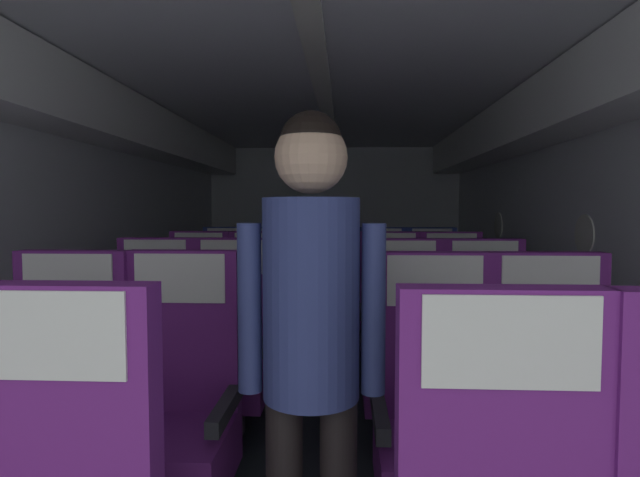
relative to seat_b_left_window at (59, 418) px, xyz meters
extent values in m
cube|color=#23282D|center=(0.96, 1.46, -0.48)|extent=(3.70, 7.73, 0.02)
cube|color=silver|center=(-0.79, 1.46, 0.61)|extent=(0.08, 7.33, 2.17)
cube|color=silver|center=(2.71, 1.46, 0.61)|extent=(0.08, 7.33, 2.17)
cube|color=silver|center=(0.96, 1.46, 1.70)|extent=(3.58, 7.33, 0.06)
cube|color=silver|center=(0.96, 5.14, 0.61)|extent=(3.58, 0.06, 2.17)
cube|color=white|center=(-0.56, 1.46, 1.48)|extent=(0.38, 7.03, 0.36)
cube|color=white|center=(2.48, 1.46, 1.48)|extent=(0.38, 7.03, 0.36)
cube|color=white|center=(0.96, 1.46, 1.66)|extent=(0.12, 6.59, 0.02)
cylinder|color=white|center=(2.67, 1.46, 0.66)|extent=(0.01, 0.26, 0.26)
cylinder|color=white|center=(2.67, 3.29, 0.66)|extent=(0.01, 0.26, 0.26)
cube|color=#6B237A|center=(0.46, -0.76, 0.32)|extent=(0.46, 0.09, 0.67)
cube|color=silver|center=(0.46, -0.81, 0.54)|extent=(0.37, 0.01, 0.20)
cube|color=#6B237A|center=(1.47, -0.77, 0.32)|extent=(0.46, 0.09, 0.67)
cube|color=silver|center=(1.47, -0.82, 0.54)|extent=(0.37, 0.01, 0.20)
cube|color=#6B237A|center=(0.00, -0.06, -0.13)|extent=(0.46, 0.50, 0.23)
cube|color=#6B237A|center=(0.00, 0.14, 0.32)|extent=(0.46, 0.09, 0.67)
cube|color=#28282D|center=(0.22, -0.06, 0.07)|extent=(0.05, 0.42, 0.06)
cube|color=silver|center=(0.00, 0.09, 0.54)|extent=(0.37, 0.01, 0.20)
cube|color=#6B237A|center=(0.45, -0.04, -0.13)|extent=(0.46, 0.50, 0.23)
cube|color=#6B237A|center=(0.45, 0.17, 0.32)|extent=(0.46, 0.09, 0.67)
cube|color=#28282D|center=(0.67, -0.04, 0.07)|extent=(0.05, 0.42, 0.06)
cube|color=#28282D|center=(0.23, -0.04, 0.07)|extent=(0.05, 0.42, 0.06)
cube|color=silver|center=(0.45, 0.12, 0.54)|extent=(0.37, 0.01, 0.20)
cube|color=#6B237A|center=(1.92, -0.05, -0.13)|extent=(0.46, 0.50, 0.23)
cube|color=#6B237A|center=(1.92, 0.15, 0.32)|extent=(0.46, 0.09, 0.67)
cube|color=#28282D|center=(2.14, -0.05, 0.07)|extent=(0.05, 0.42, 0.06)
cube|color=#28282D|center=(1.69, -0.05, 0.07)|extent=(0.05, 0.42, 0.06)
cube|color=silver|center=(1.92, 0.10, 0.54)|extent=(0.37, 0.01, 0.20)
cube|color=#6B237A|center=(1.47, -0.06, -0.13)|extent=(0.46, 0.50, 0.23)
cube|color=#6B237A|center=(1.47, 0.14, 0.32)|extent=(0.46, 0.09, 0.67)
cube|color=#28282D|center=(1.69, -0.06, 0.07)|extent=(0.05, 0.42, 0.06)
cube|color=#28282D|center=(1.25, -0.06, 0.07)|extent=(0.05, 0.42, 0.06)
cube|color=silver|center=(1.47, 0.10, 0.54)|extent=(0.37, 0.01, 0.20)
cube|color=#38383D|center=(0.00, 0.88, -0.36)|extent=(0.17, 0.18, 0.23)
cube|color=#6B237A|center=(0.00, 0.88, -0.13)|extent=(0.46, 0.50, 0.23)
cube|color=#6B237A|center=(0.00, 1.09, 0.32)|extent=(0.46, 0.09, 0.67)
cube|color=#28282D|center=(0.22, 0.88, 0.07)|extent=(0.05, 0.42, 0.06)
cube|color=#28282D|center=(-0.23, 0.88, 0.07)|extent=(0.05, 0.42, 0.06)
cube|color=silver|center=(0.00, 1.04, 0.54)|extent=(0.37, 0.01, 0.20)
cube|color=#38383D|center=(0.46, 0.88, -0.36)|extent=(0.17, 0.18, 0.23)
cube|color=#6B237A|center=(0.46, 0.88, -0.13)|extent=(0.46, 0.50, 0.23)
cube|color=#6B237A|center=(0.46, 1.09, 0.32)|extent=(0.46, 0.09, 0.67)
cube|color=#28282D|center=(0.68, 0.88, 0.07)|extent=(0.05, 0.42, 0.06)
cube|color=#28282D|center=(0.23, 0.88, 0.07)|extent=(0.05, 0.42, 0.06)
cube|color=silver|center=(0.46, 1.04, 0.54)|extent=(0.37, 0.01, 0.20)
cube|color=#38383D|center=(1.92, 0.88, -0.36)|extent=(0.17, 0.18, 0.23)
cube|color=#6B237A|center=(1.92, 0.88, -0.13)|extent=(0.46, 0.50, 0.23)
cube|color=#6B237A|center=(1.92, 1.08, 0.32)|extent=(0.46, 0.09, 0.67)
cube|color=#28282D|center=(2.14, 0.88, 0.07)|extent=(0.05, 0.42, 0.06)
cube|color=#28282D|center=(1.70, 0.88, 0.07)|extent=(0.05, 0.42, 0.06)
cube|color=silver|center=(1.92, 1.03, 0.54)|extent=(0.37, 0.01, 0.20)
cube|color=#38383D|center=(1.45, 0.88, -0.36)|extent=(0.17, 0.18, 0.23)
cube|color=#6B237A|center=(1.45, 0.88, -0.13)|extent=(0.46, 0.50, 0.23)
cube|color=#6B237A|center=(1.45, 1.08, 0.32)|extent=(0.46, 0.09, 0.67)
cube|color=#28282D|center=(1.68, 0.88, 0.07)|extent=(0.05, 0.42, 0.06)
cube|color=#28282D|center=(1.23, 0.88, 0.07)|extent=(0.05, 0.42, 0.06)
cube|color=silver|center=(1.45, 1.03, 0.54)|extent=(0.37, 0.01, 0.20)
cube|color=#38383D|center=(-0.01, 1.78, -0.36)|extent=(0.17, 0.18, 0.23)
cube|color=#6B237A|center=(-0.01, 1.78, -0.13)|extent=(0.46, 0.50, 0.23)
cube|color=#6B237A|center=(-0.01, 1.98, 0.32)|extent=(0.46, 0.09, 0.67)
cube|color=#28282D|center=(0.22, 1.78, 0.07)|extent=(0.05, 0.42, 0.06)
cube|color=#28282D|center=(-0.23, 1.78, 0.07)|extent=(0.05, 0.42, 0.06)
cube|color=silver|center=(-0.01, 1.93, 0.54)|extent=(0.37, 0.01, 0.20)
cube|color=#38383D|center=(0.46, 1.79, -0.36)|extent=(0.17, 0.18, 0.23)
cube|color=#6B237A|center=(0.46, 1.79, -0.13)|extent=(0.46, 0.50, 0.23)
cube|color=#6B237A|center=(0.46, 1.99, 0.32)|extent=(0.46, 0.09, 0.67)
cube|color=#28282D|center=(0.68, 1.79, 0.07)|extent=(0.05, 0.42, 0.06)
cube|color=#28282D|center=(0.24, 1.79, 0.07)|extent=(0.05, 0.42, 0.06)
cube|color=silver|center=(0.46, 1.94, 0.54)|extent=(0.37, 0.01, 0.20)
cube|color=#38383D|center=(1.92, 1.78, -0.36)|extent=(0.17, 0.18, 0.23)
cube|color=#6B237A|center=(1.92, 1.78, -0.13)|extent=(0.46, 0.50, 0.23)
cube|color=#6B237A|center=(1.92, 1.99, 0.32)|extent=(0.46, 0.09, 0.67)
cube|color=#28282D|center=(2.14, 1.78, 0.07)|extent=(0.05, 0.42, 0.06)
cube|color=#28282D|center=(1.70, 1.78, 0.07)|extent=(0.05, 0.42, 0.06)
cube|color=silver|center=(1.92, 1.94, 0.54)|extent=(0.37, 0.01, 0.20)
cube|color=#38383D|center=(1.47, 1.81, -0.36)|extent=(0.17, 0.18, 0.23)
cube|color=#6B237A|center=(1.47, 1.81, -0.13)|extent=(0.46, 0.50, 0.23)
cube|color=#6B237A|center=(1.47, 2.01, 0.32)|extent=(0.46, 0.09, 0.67)
cube|color=#28282D|center=(1.69, 1.81, 0.07)|extent=(0.05, 0.42, 0.06)
cube|color=#28282D|center=(1.25, 1.81, 0.07)|extent=(0.05, 0.42, 0.06)
cube|color=silver|center=(1.47, 1.96, 0.54)|extent=(0.37, 0.01, 0.20)
cube|color=#38383D|center=(-0.01, 2.72, -0.36)|extent=(0.17, 0.18, 0.23)
cube|color=navy|center=(-0.01, 2.72, -0.13)|extent=(0.46, 0.50, 0.23)
cube|color=navy|center=(-0.01, 2.92, 0.32)|extent=(0.46, 0.09, 0.67)
cube|color=#28282D|center=(0.21, 2.72, 0.07)|extent=(0.05, 0.42, 0.06)
cube|color=#28282D|center=(-0.23, 2.72, 0.07)|extent=(0.05, 0.42, 0.06)
cube|color=silver|center=(-0.01, 2.87, 0.54)|extent=(0.37, 0.01, 0.20)
cube|color=#38383D|center=(0.46, 2.73, -0.36)|extent=(0.17, 0.18, 0.23)
cube|color=navy|center=(0.46, 2.73, -0.13)|extent=(0.46, 0.50, 0.23)
cube|color=navy|center=(0.46, 2.93, 0.32)|extent=(0.46, 0.09, 0.67)
cube|color=#28282D|center=(0.68, 2.73, 0.07)|extent=(0.05, 0.42, 0.06)
cube|color=#28282D|center=(0.23, 2.73, 0.07)|extent=(0.05, 0.42, 0.06)
cube|color=silver|center=(0.46, 2.88, 0.54)|extent=(0.37, 0.01, 0.20)
cube|color=#38383D|center=(1.93, 2.72, -0.36)|extent=(0.17, 0.18, 0.23)
cube|color=navy|center=(1.93, 2.72, -0.13)|extent=(0.46, 0.50, 0.23)
cube|color=navy|center=(1.93, 2.92, 0.32)|extent=(0.46, 0.09, 0.67)
cube|color=#28282D|center=(2.15, 2.72, 0.07)|extent=(0.05, 0.42, 0.06)
cube|color=#28282D|center=(1.71, 2.72, 0.07)|extent=(0.05, 0.42, 0.06)
cube|color=silver|center=(1.93, 2.88, 0.54)|extent=(0.37, 0.01, 0.20)
cube|color=#38383D|center=(1.46, 2.72, -0.36)|extent=(0.17, 0.18, 0.23)
cube|color=navy|center=(1.46, 2.72, -0.13)|extent=(0.46, 0.50, 0.23)
cube|color=navy|center=(1.46, 2.92, 0.32)|extent=(0.46, 0.09, 0.67)
cube|color=#28282D|center=(1.69, 2.72, 0.07)|extent=(0.05, 0.42, 0.06)
cube|color=#28282D|center=(1.24, 2.72, 0.07)|extent=(0.05, 0.42, 0.06)
cube|color=silver|center=(1.46, 2.87, 0.54)|extent=(0.37, 0.01, 0.20)
cylinder|color=navy|center=(1.02, -0.44, 0.56)|extent=(0.28, 0.28, 0.58)
cylinder|color=navy|center=(0.84, -0.44, 0.53)|extent=(0.07, 0.07, 0.49)
cylinder|color=navy|center=(1.20, -0.44, 0.53)|extent=(0.07, 0.07, 0.49)
sphere|color=tan|center=(1.02, -0.44, 0.97)|extent=(0.21, 0.21, 0.21)
sphere|color=black|center=(1.02, -0.44, 1.01)|extent=(0.18, 0.18, 0.18)
camera|label=1|loc=(1.12, -1.88, 0.82)|focal=28.33mm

